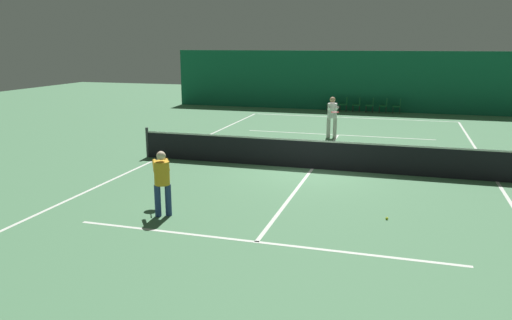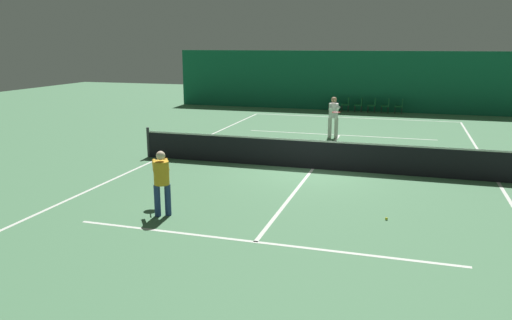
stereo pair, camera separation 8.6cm
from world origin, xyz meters
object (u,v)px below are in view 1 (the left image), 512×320
Objects in this scene: courtside_chair_1 at (345,103)px; courtside_chair_4 at (384,105)px; tennis_ball at (387,218)px; courtside_chair_2 at (358,104)px; courtside_chair_5 at (398,105)px; courtside_chair_3 at (371,104)px; player_near at (162,178)px; courtside_chair_0 at (332,103)px; player_far at (332,114)px; tennis_net at (313,153)px.

courtside_chair_1 is 2.30m from courtside_chair_4.
courtside_chair_4 is at bearing 92.71° from tennis_ball.
courtside_chair_2 and courtside_chair_5 have the same top height.
tennis_ball is at bearing 5.06° from courtside_chair_3.
player_near is 19.86m from courtside_chair_0.
player_near is 1.86× the size of courtside_chair_5.
courtside_chair_4 is 0.77m from courtside_chair_5.
player_far reaches higher than tennis_ball.
player_near is 1.86× the size of courtside_chair_2.
player_far reaches higher than courtside_chair_4.
courtside_chair_1 is at bearing -90.00° from courtside_chair_5.
courtside_chair_0 is at bearing -90.00° from courtside_chair_4.
courtside_chair_4 is at bearing 90.00° from courtside_chair_2.
courtside_chair_5 is (2.40, 14.37, -0.03)m from tennis_net.
courtside_chair_0 is at bearing -90.00° from courtside_chair_1.
player_near is 1.86× the size of courtside_chair_3.
player_near reaches higher than courtside_chair_1.
courtside_chair_2 is at bearing 164.02° from player_far.
tennis_net reaches higher than courtside_chair_5.
player_far is at bearing 3.14° from courtside_chair_1.
courtside_chair_4 is 18.66m from tennis_ball.
courtside_chair_2 is 1.00× the size of courtside_chair_3.
courtside_chair_0 is 1.53m from courtside_chair_2.
player_far is 2.09× the size of courtside_chair_5.
player_near is at bearing -9.86° from courtside_chair_3.
player_near is 23.69× the size of tennis_ball.
courtside_chair_5 is at bearing 90.00° from courtside_chair_4.
player_near is (-2.58, -5.45, 0.40)m from tennis_net.
courtside_chair_0 is at bearing 95.72° from tennis_net.
courtside_chair_0 is 1.00× the size of courtside_chair_5.
courtside_chair_2 is at bearing -90.00° from courtside_chair_3.
courtside_chair_0 is at bearing -90.00° from courtside_chair_5.
courtside_chair_5 is at bearing 90.36° from tennis_ball.
courtside_chair_1 is 0.77m from courtside_chair_2.
player_far is 8.78m from courtside_chair_3.
courtside_chair_3 is at bearing 95.06° from tennis_ball.
courtside_chair_3 is at bearing 86.56° from tennis_net.
player_far is 2.09× the size of courtside_chair_3.
courtside_chair_4 is (1.82, 8.70, -0.54)m from player_far.
courtside_chair_0 is 1.00× the size of courtside_chair_4.
tennis_ball is (5.09, 1.19, -0.88)m from player_near.
player_near is 1.86× the size of courtside_chair_1.
player_near reaches higher than courtside_chair_4.
courtside_chair_4 is (4.21, 19.82, -0.43)m from player_near.
player_near is 20.00m from courtside_chair_2.
tennis_net is at bearing 2.68° from courtside_chair_1.
tennis_net is 14.39m from courtside_chair_3.
tennis_net is at bearing -12.11° from player_far.
tennis_ball is (3.18, -18.63, -0.45)m from courtside_chair_1.
courtside_chair_5 is at bearing 90.00° from courtside_chair_0.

